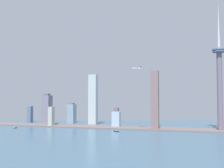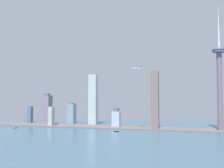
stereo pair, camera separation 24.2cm
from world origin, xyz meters
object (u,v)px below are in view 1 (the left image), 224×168
at_px(skyscraper_0, 47,110).
at_px(airplane, 137,68).
at_px(channel_buoy_0, 128,141).
at_px(skyscraper_6, 30,115).
at_px(skyscraper_1, 155,100).
at_px(boat_5, 116,131).
at_px(boat_2, 15,128).
at_px(skyscraper_2, 72,113).
at_px(skyscraper_4, 116,119).
at_px(observation_tower, 219,71).
at_px(skyscraper_5, 51,116).
at_px(skyscraper_3, 93,100).

height_order(skyscraper_0, airplane, airplane).
bearing_deg(channel_buoy_0, skyscraper_6, 144.60).
distance_m(skyscraper_1, boat_5, 132.26).
xyz_separation_m(skyscraper_6, boat_2, (46.30, -145.60, -26.35)).
bearing_deg(boat_5, skyscraper_2, -9.37).
relative_size(skyscraper_1, skyscraper_4, 2.79).
bearing_deg(observation_tower, skyscraper_0, 177.95).
relative_size(observation_tower, skyscraper_5, 4.81).
distance_m(skyscraper_0, skyscraper_2, 93.47).
height_order(observation_tower, boat_2, observation_tower).
bearing_deg(skyscraper_3, skyscraper_5, -148.96).
height_order(skyscraper_4, skyscraper_5, skyscraper_5).
xyz_separation_m(observation_tower, boat_2, (-544.86, -84.51, -151.59)).
bearing_deg(skyscraper_3, airplane, -37.61).
bearing_deg(skyscraper_5, skyscraper_1, -1.49).
bearing_deg(skyscraper_6, boat_2, -72.36).
bearing_deg(skyscraper_2, boat_2, -116.55).
bearing_deg(skyscraper_5, observation_tower, 1.48).
bearing_deg(boat_2, airplane, -93.62).
relative_size(skyscraper_2, boat_5, 4.26).
bearing_deg(channel_buoy_0, airplane, 94.12).
relative_size(skyscraper_4, skyscraper_5, 0.81).
xyz_separation_m(skyscraper_5, skyscraper_6, (-119.45, 73.32, -1.07)).
distance_m(skyscraper_1, boat_2, 394.81).
relative_size(skyscraper_3, boat_5, 9.91).
bearing_deg(skyscraper_1, airplane, -126.88).
height_order(skyscraper_0, skyscraper_1, skyscraper_1).
relative_size(skyscraper_2, skyscraper_4, 1.20).
relative_size(skyscraper_4, channel_buoy_0, 23.89).
bearing_deg(skyscraper_5, airplane, -12.34).
bearing_deg(channel_buoy_0, boat_5, 113.48).
bearing_deg(skyscraper_2, airplane, -33.45).
distance_m(observation_tower, skyscraper_4, 306.57).
xyz_separation_m(skyscraper_3, skyscraper_4, (84.95, -38.90, -53.45)).
height_order(skyscraper_1, airplane, airplane).
xyz_separation_m(skyscraper_1, channel_buoy_0, (-27.41, -203.57, -76.88)).
distance_m(skyscraper_5, airplane, 305.92).
distance_m(boat_5, channel_buoy_0, 158.14).
bearing_deg(skyscraper_2, observation_tower, -11.92).
distance_m(skyscraper_0, boat_5, 272.60).
bearing_deg(airplane, skyscraper_3, -68.74).
height_order(skyscraper_1, skyscraper_3, skyscraper_3).
bearing_deg(skyscraper_4, boat_5, -75.12).
bearing_deg(observation_tower, airplane, -160.47).
relative_size(observation_tower, skyscraper_0, 3.40).
bearing_deg(skyscraper_3, channel_buoy_0, -58.06).
distance_m(skyscraper_3, channel_buoy_0, 335.43).
distance_m(skyscraper_0, boat_2, 119.34).
relative_size(skyscraper_3, channel_buoy_0, 66.85).
xyz_separation_m(skyscraper_0, channel_buoy_0, (313.72, -241.84, -45.82)).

